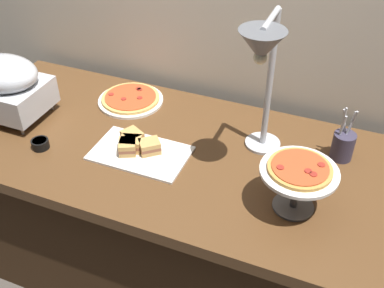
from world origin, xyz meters
name	(u,v)px	position (x,y,z in m)	size (l,w,h in m)	color
ground_plane	(175,269)	(0.00, 0.00, 0.00)	(8.00, 8.00, 0.00)	#4C443D
buffet_table	(173,215)	(0.00, 0.00, 0.39)	(1.90, 0.84, 0.76)	brown
chafing_dish	(5,84)	(-0.74, -0.04, 0.91)	(0.33, 0.25, 0.27)	#B7BABF
heat_lamp	(263,59)	(0.33, 0.02, 1.21)	(0.15, 0.33, 0.57)	#B7BABF
pizza_plate_front	(131,99)	(-0.31, 0.25, 0.77)	(0.29, 0.29, 0.03)	white
pizza_plate_center	(299,175)	(0.52, -0.13, 0.91)	(0.26, 0.26, 0.18)	#595B60
sandwich_platter	(137,148)	(-0.11, -0.07, 0.78)	(0.37, 0.23, 0.06)	white
sauce_cup_near	(40,144)	(-0.48, -0.19, 0.78)	(0.07, 0.07, 0.04)	black
utensil_holder	(343,145)	(0.63, 0.20, 0.82)	(0.08, 0.08, 0.23)	#383347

